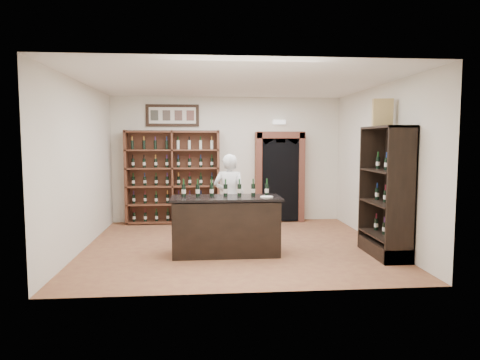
% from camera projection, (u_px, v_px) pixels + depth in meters
% --- Properties ---
extents(floor, '(5.50, 5.50, 0.00)m').
position_uv_depth(floor, '(235.00, 245.00, 8.01)').
color(floor, brown).
rests_on(floor, ground).
extents(ceiling, '(5.50, 5.50, 0.00)m').
position_uv_depth(ceiling, '(235.00, 83.00, 7.73)').
color(ceiling, white).
rests_on(ceiling, wall_back).
extents(wall_back, '(5.50, 0.04, 3.00)m').
position_uv_depth(wall_back, '(227.00, 160.00, 10.35)').
color(wall_back, beige).
rests_on(wall_back, ground).
extents(wall_left, '(0.04, 5.00, 3.00)m').
position_uv_depth(wall_left, '(82.00, 166.00, 7.63)').
color(wall_left, beige).
rests_on(wall_left, ground).
extents(wall_right, '(0.04, 5.00, 3.00)m').
position_uv_depth(wall_right, '(379.00, 165.00, 8.10)').
color(wall_right, beige).
rests_on(wall_right, ground).
extents(wine_shelf, '(2.20, 0.38, 2.20)m').
position_uv_depth(wine_shelf, '(173.00, 177.00, 10.11)').
color(wine_shelf, '#58311E').
rests_on(wine_shelf, ground).
extents(framed_picture, '(1.25, 0.04, 0.52)m').
position_uv_depth(framed_picture, '(173.00, 115.00, 10.11)').
color(framed_picture, black).
rests_on(framed_picture, wall_back).
extents(arched_doorway, '(1.17, 0.35, 2.17)m').
position_uv_depth(arched_doorway, '(279.00, 175.00, 10.32)').
color(arched_doorway, black).
rests_on(arched_doorway, ground).
extents(emergency_light, '(0.30, 0.10, 0.10)m').
position_uv_depth(emergency_light, '(279.00, 122.00, 10.29)').
color(emergency_light, white).
rests_on(emergency_light, wall_back).
extents(tasting_counter, '(1.88, 0.78, 1.00)m').
position_uv_depth(tasting_counter, '(226.00, 226.00, 7.35)').
color(tasting_counter, black).
rests_on(tasting_counter, ground).
extents(counter_bottle_0, '(0.07, 0.07, 0.30)m').
position_uv_depth(counter_bottle_0, '(184.00, 190.00, 7.33)').
color(counter_bottle_0, black).
rests_on(counter_bottle_0, tasting_counter).
extents(counter_bottle_1, '(0.07, 0.07, 0.30)m').
position_uv_depth(counter_bottle_1, '(198.00, 190.00, 7.35)').
color(counter_bottle_1, black).
rests_on(counter_bottle_1, tasting_counter).
extents(counter_bottle_2, '(0.07, 0.07, 0.30)m').
position_uv_depth(counter_bottle_2, '(212.00, 190.00, 7.37)').
color(counter_bottle_2, black).
rests_on(counter_bottle_2, tasting_counter).
extents(counter_bottle_3, '(0.07, 0.07, 0.30)m').
position_uv_depth(counter_bottle_3, '(226.00, 190.00, 7.39)').
color(counter_bottle_3, black).
rests_on(counter_bottle_3, tasting_counter).
extents(counter_bottle_4, '(0.07, 0.07, 0.30)m').
position_uv_depth(counter_bottle_4, '(239.00, 190.00, 7.41)').
color(counter_bottle_4, black).
rests_on(counter_bottle_4, tasting_counter).
extents(counter_bottle_5, '(0.07, 0.07, 0.30)m').
position_uv_depth(counter_bottle_5, '(253.00, 190.00, 7.43)').
color(counter_bottle_5, black).
rests_on(counter_bottle_5, tasting_counter).
extents(counter_bottle_6, '(0.07, 0.07, 0.30)m').
position_uv_depth(counter_bottle_6, '(267.00, 190.00, 7.45)').
color(counter_bottle_6, black).
rests_on(counter_bottle_6, tasting_counter).
extents(side_cabinet, '(0.48, 1.20, 2.20)m').
position_uv_depth(side_cabinet, '(387.00, 212.00, 7.26)').
color(side_cabinet, black).
rests_on(side_cabinet, ground).
extents(shopkeeper, '(0.69, 0.52, 1.70)m').
position_uv_depth(shopkeeper, '(229.00, 197.00, 8.35)').
color(shopkeeper, silver).
rests_on(shopkeeper, ground).
extents(plate, '(0.22, 0.22, 0.02)m').
position_uv_depth(plate, '(267.00, 197.00, 7.23)').
color(plate, beige).
rests_on(plate, tasting_counter).
extents(wine_crate, '(0.36, 0.21, 0.47)m').
position_uv_depth(wine_crate, '(382.00, 113.00, 7.36)').
color(wine_crate, tan).
rests_on(wine_crate, side_cabinet).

